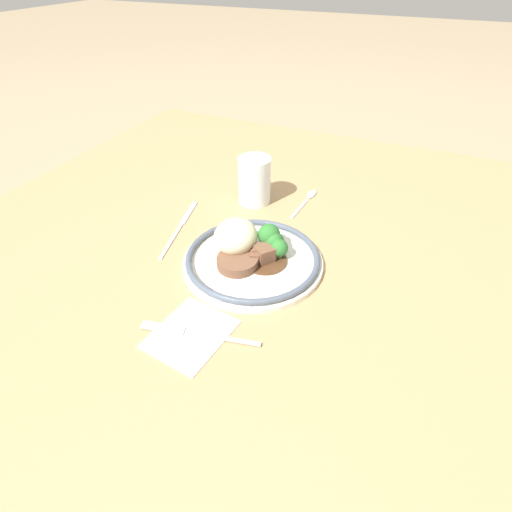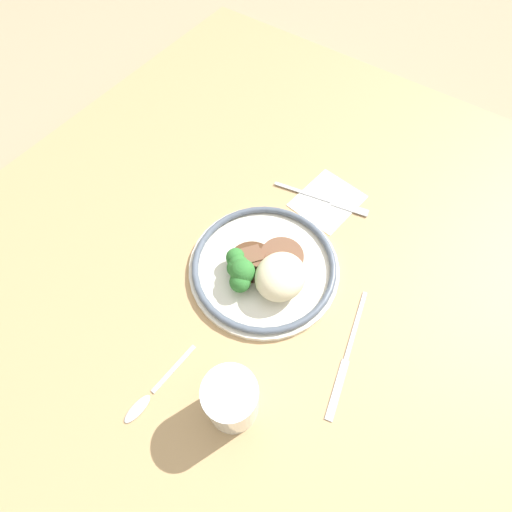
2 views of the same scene
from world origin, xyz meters
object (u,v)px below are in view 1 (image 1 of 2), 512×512
juice_glass (255,182)px  knife (181,226)px  fork (188,332)px  plate (252,253)px  spoon (309,198)px

juice_glass → knife: juice_glass is taller
fork → knife: fork is taller
plate → knife: 0.20m
juice_glass → plate: bearing=-157.2°
juice_glass → spoon: juice_glass is taller
plate → juice_glass: (0.21, 0.09, 0.03)m
spoon → fork: bearing=179.2°
plate → fork: 0.21m
spoon → plate: bearing=178.8°
knife → spoon: (0.23, -0.22, 0.00)m
fork → plate: bearing=-106.0°
juice_glass → fork: 0.43m
plate → juice_glass: size_ratio=2.46×
knife → juice_glass: bearing=-45.0°
fork → spoon: (0.49, -0.04, -0.00)m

